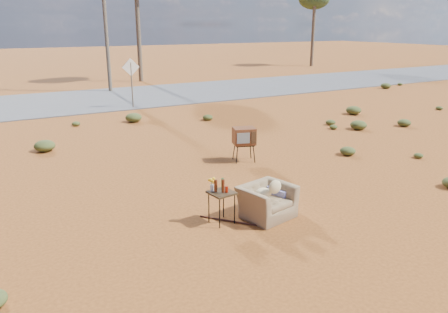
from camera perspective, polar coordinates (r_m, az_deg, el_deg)
ground at (r=8.98m, az=3.32°, el=-6.74°), size 140.00×140.00×0.00m
highway at (r=22.64m, az=-17.80°, el=6.99°), size 140.00×7.00×0.04m
armchair at (r=8.55m, az=5.92°, el=-5.20°), size 1.22×0.94×0.85m
tv_unit at (r=11.79m, az=2.64°, el=2.62°), size 0.69×0.62×0.93m
side_table at (r=8.10m, az=-0.59°, el=-4.49°), size 0.48×0.48×0.88m
rusty_bar at (r=8.37m, az=0.94°, el=-8.43°), size 0.84×1.01×0.03m
road_sign at (r=19.93m, az=-12.03°, el=10.49°), size 0.78×0.06×2.19m
utility_pole_center at (r=25.25m, az=-15.31°, el=17.57°), size 1.40×0.20×8.00m
scrub_patch at (r=12.38m, az=-11.05°, el=0.35°), size 17.49×8.07×0.33m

